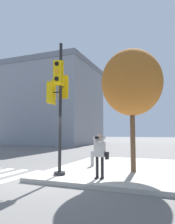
{
  "coord_description": "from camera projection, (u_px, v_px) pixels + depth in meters",
  "views": [
    {
      "loc": [
        4.94,
        -7.33,
        1.87
      ],
      "look_at": [
        1.68,
        0.86,
        2.69
      ],
      "focal_mm": 35.0,
      "sensor_mm": 36.0,
      "label": 1
    }
  ],
  "objects": [
    {
      "name": "fire_hydrant",
      "position": [
        92.0,
        158.0,
        11.05
      ],
      "size": [
        0.17,
        0.23,
        0.77
      ],
      "color": "#99999E",
      "rests_on": "sidewalk_corner"
    },
    {
      "name": "street_tree",
      "position": [
        132.0,
        83.0,
        9.77
      ],
      "size": [
        2.71,
        2.71,
        5.42
      ],
      "color": "brown",
      "rests_on": "sidewalk_corner"
    },
    {
      "name": "ground_plane",
      "position": [
        39.0,
        181.0,
        8.42
      ],
      "size": [
        160.0,
        160.0,
        0.0
      ],
      "primitive_type": "plane",
      "color": "slate"
    },
    {
      "name": "person_photographer",
      "position": [
        100.0,
        152.0,
        8.12
      ],
      "size": [
        0.58,
        0.54,
        1.64
      ],
      "color": "black",
      "rests_on": "sidewalk_corner"
    },
    {
      "name": "sidewalk_corner",
      "position": [
        143.0,
        170.0,
        10.38
      ],
      "size": [
        8.0,
        8.0,
        0.17
      ],
      "color": "#ADA89E",
      "rests_on": "ground_plane"
    },
    {
      "name": "traffic_signal_pole",
      "position": [
        58.0,
        96.0,
        9.05
      ],
      "size": [
        0.88,
        1.2,
        5.48
      ],
      "color": "black",
      "rests_on": "sidewalk_corner"
    },
    {
      "name": "building_left",
      "position": [
        56.0,
        104.0,
        35.93
      ],
      "size": [
        12.77,
        12.55,
        12.86
      ],
      "color": "gray",
      "rests_on": "ground_plane"
    }
  ]
}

